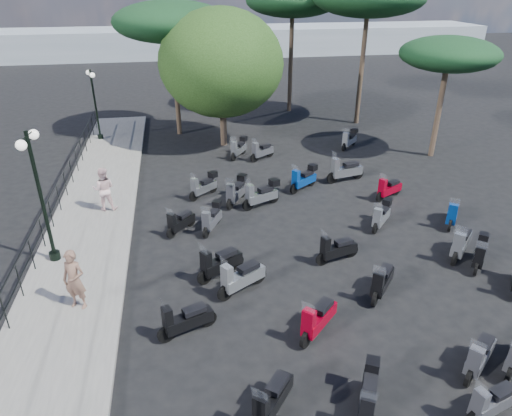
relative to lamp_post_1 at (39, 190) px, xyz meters
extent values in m
plane|color=black|center=(7.30, -1.24, -2.59)|extent=(120.00, 120.00, 0.00)
cube|color=slate|center=(0.80, 1.76, -2.52)|extent=(3.00, 30.00, 0.15)
cylinder|color=black|center=(-0.50, -3.23, -1.89)|extent=(0.04, 0.04, 1.10)
cylinder|color=black|center=(-0.50, -1.86, -1.89)|extent=(0.04, 0.04, 1.10)
cylinder|color=black|center=(-0.50, -0.50, -1.89)|extent=(0.04, 0.04, 1.10)
cylinder|color=black|center=(-0.50, 0.87, -1.89)|extent=(0.04, 0.04, 1.10)
cylinder|color=black|center=(-0.50, 2.24, -1.89)|extent=(0.04, 0.04, 1.10)
cylinder|color=black|center=(-0.50, 3.61, -1.89)|extent=(0.04, 0.04, 1.10)
cylinder|color=black|center=(-0.50, 4.98, -1.89)|extent=(0.04, 0.04, 1.10)
cylinder|color=black|center=(-0.50, 6.35, -1.89)|extent=(0.04, 0.04, 1.10)
cylinder|color=black|center=(-0.50, 7.71, -1.89)|extent=(0.04, 0.04, 1.10)
cylinder|color=black|center=(-0.50, 9.08, -1.89)|extent=(0.04, 0.04, 1.10)
cylinder|color=black|center=(-0.50, 10.45, -1.89)|extent=(0.04, 0.04, 1.10)
cylinder|color=black|center=(-0.50, 11.82, -1.89)|extent=(0.04, 0.04, 1.10)
cylinder|color=black|center=(-0.50, 13.19, -1.89)|extent=(0.04, 0.04, 1.10)
cylinder|color=black|center=(-0.50, 14.56, -1.89)|extent=(0.04, 0.04, 1.10)
cube|color=black|center=(-0.50, 1.56, -1.36)|extent=(0.04, 26.00, 0.04)
cube|color=black|center=(-0.50, 1.56, -1.89)|extent=(0.04, 26.00, 0.04)
cylinder|color=black|center=(0.00, 0.00, -2.31)|extent=(0.34, 0.34, 0.26)
cylinder|color=black|center=(0.00, 0.00, -0.30)|extent=(0.12, 0.12, 4.28)
cylinder|color=black|center=(0.00, 0.00, 1.68)|extent=(0.14, 0.96, 0.04)
sphere|color=white|center=(0.05, 0.48, 1.57)|extent=(0.30, 0.30, 0.30)
sphere|color=white|center=(-0.05, -0.48, 1.57)|extent=(0.30, 0.30, 0.30)
cylinder|color=black|center=(-0.05, 12.52, -2.33)|extent=(0.30, 0.30, 0.23)
cylinder|color=black|center=(-0.05, 12.52, -0.54)|extent=(0.10, 0.10, 3.80)
cylinder|color=black|center=(-0.05, 12.52, 1.22)|extent=(0.34, 0.81, 0.04)
sphere|color=white|center=(-0.20, 12.92, 1.12)|extent=(0.27, 0.27, 0.27)
sphere|color=white|center=(0.10, 12.12, 1.12)|extent=(0.27, 0.27, 0.27)
imported|color=brown|center=(1.16, -2.63, -1.56)|extent=(0.76, 0.64, 1.76)
imported|color=beige|center=(1.26, 3.37, -1.58)|extent=(0.87, 0.70, 1.73)
cylinder|color=black|center=(6.06, -6.42, -2.36)|extent=(0.37, 0.43, 0.47)
cube|color=black|center=(5.72, -6.84, -2.18)|extent=(1.07, 1.21, 0.34)
cube|color=black|center=(5.83, -6.71, -1.90)|extent=(0.60, 0.65, 0.14)
cube|color=black|center=(5.37, -7.28, -1.90)|extent=(0.37, 0.35, 0.69)
plane|color=white|center=(5.33, -7.32, -1.46)|extent=(0.34, 0.30, 0.37)
cylinder|color=black|center=(3.51, -4.29, -2.36)|extent=(0.47, 0.26, 0.47)
cylinder|color=black|center=(4.60, -3.88, -2.36)|extent=(0.47, 0.26, 0.47)
cube|color=black|center=(4.10, -4.06, -2.18)|extent=(1.30, 0.76, 0.33)
cube|color=black|center=(4.25, -4.01, -1.91)|extent=(0.65, 0.48, 0.14)
cube|color=black|center=(3.58, -4.26, -1.91)|extent=(0.30, 0.35, 0.68)
plane|color=white|center=(3.52, -4.28, -1.47)|extent=(0.20, 0.37, 0.36)
cylinder|color=black|center=(3.71, 0.92, -2.38)|extent=(0.36, 0.37, 0.42)
cylinder|color=black|center=(4.44, 1.70, -2.38)|extent=(0.36, 0.37, 0.42)
cube|color=black|center=(4.11, 1.34, -2.22)|extent=(1.01, 1.04, 0.30)
cube|color=black|center=(4.21, 1.45, -1.97)|extent=(0.56, 0.57, 0.12)
cube|color=black|center=(3.76, 0.98, -1.97)|extent=(0.33, 0.32, 0.62)
plane|color=white|center=(3.73, 0.94, -1.58)|extent=(0.29, 0.28, 0.33)
cylinder|color=black|center=(4.93, 0.73, -2.37)|extent=(0.28, 0.44, 0.44)
cylinder|color=black|center=(5.43, 1.72, -2.37)|extent=(0.28, 0.44, 0.44)
cube|color=#494A4F|center=(5.20, 1.27, -2.21)|extent=(0.83, 1.21, 0.31)
cube|color=black|center=(5.27, 1.41, -1.95)|extent=(0.50, 0.62, 0.13)
cube|color=#494A4F|center=(4.96, 0.80, -1.95)|extent=(0.34, 0.31, 0.64)
plane|color=white|center=(4.94, 0.75, -1.53)|extent=(0.34, 0.23, 0.34)
cube|color=black|center=(5.44, 1.73, -1.78)|extent=(0.41, 0.41, 0.24)
cylinder|color=black|center=(4.68, 3.81, -2.37)|extent=(0.40, 0.36, 0.45)
cylinder|color=black|center=(5.54, 4.52, -2.37)|extent=(0.40, 0.36, 0.45)
cube|color=gray|center=(5.14, 4.19, -2.20)|extent=(1.13, 1.02, 0.32)
cube|color=black|center=(5.26, 4.30, -1.94)|extent=(0.61, 0.57, 0.13)
cube|color=gray|center=(4.73, 3.85, -1.94)|extent=(0.34, 0.35, 0.65)
plane|color=white|center=(4.69, 3.82, -1.52)|extent=(0.28, 0.32, 0.35)
cube|color=black|center=(5.55, 4.53, -1.77)|extent=(0.43, 0.43, 0.24)
cylinder|color=black|center=(7.93, -6.69, -2.37)|extent=(0.29, 0.43, 0.44)
cube|color=black|center=(7.69, -7.14, -2.21)|extent=(0.84, 1.20, 0.31)
cube|color=black|center=(7.76, -7.00, -1.95)|extent=(0.51, 0.62, 0.13)
cube|color=black|center=(7.44, -7.60, -1.95)|extent=(0.34, 0.31, 0.65)
plane|color=white|center=(7.41, -7.65, -1.53)|extent=(0.34, 0.23, 0.34)
cube|color=black|center=(7.94, -6.68, -1.78)|extent=(0.41, 0.42, 0.24)
cylinder|color=black|center=(6.93, -5.09, -2.35)|extent=(0.42, 0.42, 0.49)
cylinder|color=black|center=(7.81, -4.23, -2.35)|extent=(0.42, 0.42, 0.49)
cube|color=#980118|center=(7.41, -4.62, -2.16)|extent=(1.20, 1.18, 0.35)
cube|color=black|center=(7.53, -4.50, -1.88)|extent=(0.65, 0.65, 0.14)
cube|color=#980118|center=(6.99, -5.03, -1.88)|extent=(0.38, 0.38, 0.72)
plane|color=white|center=(6.95, -5.07, -1.41)|extent=(0.33, 0.33, 0.38)
cylinder|color=black|center=(5.17, -2.89, -2.34)|extent=(0.49, 0.35, 0.51)
cylinder|color=black|center=(6.27, -2.23, -2.34)|extent=(0.49, 0.35, 0.51)
cube|color=gray|center=(5.77, -2.53, -2.15)|extent=(1.37, 1.02, 0.36)
cube|color=black|center=(5.92, -2.44, -1.85)|extent=(0.71, 0.60, 0.15)
cube|color=gray|center=(5.25, -2.85, -1.85)|extent=(0.37, 0.39, 0.75)
plane|color=white|center=(5.19, -2.88, -1.37)|extent=(0.28, 0.39, 0.40)
cylinder|color=black|center=(4.65, -2.01, -2.34)|extent=(0.48, 0.35, 0.50)
cylinder|color=black|center=(5.72, -1.37, -2.34)|extent=(0.48, 0.35, 0.50)
cube|color=black|center=(5.23, -1.66, -2.16)|extent=(1.34, 1.00, 0.35)
cube|color=black|center=(5.38, -1.57, -1.87)|extent=(0.70, 0.59, 0.15)
cube|color=black|center=(4.73, -1.97, -1.87)|extent=(0.36, 0.39, 0.73)
plane|color=white|center=(4.67, -2.00, -1.40)|extent=(0.28, 0.38, 0.39)
cylinder|color=black|center=(6.04, 2.77, -2.35)|extent=(0.34, 0.47, 0.49)
cylinder|color=black|center=(6.69, 3.80, -2.35)|extent=(0.34, 0.47, 0.49)
cube|color=#494A4F|center=(6.39, 3.33, -2.17)|extent=(0.99, 1.30, 0.34)
cube|color=black|center=(6.48, 3.48, -1.88)|extent=(0.58, 0.68, 0.14)
cube|color=#494A4F|center=(6.09, 2.84, -1.88)|extent=(0.38, 0.35, 0.71)
plane|color=white|center=(6.05, 2.79, -1.43)|extent=(0.37, 0.27, 0.38)
cube|color=black|center=(6.70, 3.82, -1.70)|extent=(0.46, 0.46, 0.26)
cylinder|color=black|center=(6.92, 8.11, -2.37)|extent=(0.33, 0.42, 0.45)
cylinder|color=black|center=(7.56, 9.02, -2.37)|extent=(0.33, 0.42, 0.45)
cube|color=gray|center=(7.27, 8.60, -2.20)|extent=(0.96, 1.17, 0.32)
cube|color=black|center=(7.36, 8.73, -1.94)|extent=(0.55, 0.62, 0.13)
cube|color=gray|center=(6.96, 8.17, -1.94)|extent=(0.35, 0.33, 0.65)
plane|color=white|center=(6.93, 8.12, -1.52)|extent=(0.33, 0.26, 0.35)
cube|color=black|center=(7.57, 9.04, -1.77)|extent=(0.43, 0.43, 0.24)
cylinder|color=black|center=(10.71, -7.59, -2.37)|extent=(0.45, 0.21, 0.44)
cube|color=#494A4F|center=(10.23, -7.74, -2.21)|extent=(1.23, 0.63, 0.31)
cube|color=black|center=(10.38, -7.69, -1.95)|extent=(0.60, 0.42, 0.13)
cube|color=#494A4F|center=(9.72, -7.88, -1.95)|extent=(0.27, 0.32, 0.64)
plane|color=white|center=(9.67, -7.90, -1.54)|extent=(0.17, 0.35, 0.34)
cylinder|color=black|center=(9.29, -3.87, -2.36)|extent=(0.38, 0.43, 0.48)
cylinder|color=black|center=(10.06, -2.96, -2.36)|extent=(0.38, 0.43, 0.48)
cube|color=black|center=(9.71, -3.37, -2.18)|extent=(1.09, 1.20, 0.34)
cube|color=black|center=(9.81, -3.25, -1.90)|extent=(0.61, 0.65, 0.14)
cube|color=black|center=(9.34, -3.81, -1.90)|extent=(0.37, 0.36, 0.69)
plane|color=white|center=(9.30, -3.85, -1.45)|extent=(0.34, 0.30, 0.37)
cylinder|color=black|center=(8.45, -1.67, -2.37)|extent=(0.46, 0.21, 0.46)
cylinder|color=black|center=(9.55, -1.37, -2.37)|extent=(0.46, 0.21, 0.46)
cube|color=black|center=(9.04, -1.51, -2.19)|extent=(1.28, 0.64, 0.32)
cube|color=black|center=(9.20, -1.47, -1.93)|extent=(0.62, 0.43, 0.13)
cube|color=black|center=(8.52, -1.65, -1.93)|extent=(0.28, 0.33, 0.66)
plane|color=white|center=(8.47, -1.67, -1.50)|extent=(0.17, 0.37, 0.35)
cylinder|color=black|center=(6.74, 2.56, -2.34)|extent=(0.50, 0.29, 0.50)
cylinder|color=black|center=(7.87, 3.05, -2.34)|extent=(0.50, 0.29, 0.50)
cube|color=gray|center=(7.35, 2.82, -2.16)|extent=(1.37, 0.86, 0.35)
cube|color=black|center=(7.51, 2.89, -1.87)|extent=(0.69, 0.53, 0.14)
cube|color=gray|center=(6.81, 2.59, -1.87)|extent=(0.33, 0.38, 0.72)
plane|color=white|center=(6.75, 2.57, -1.40)|extent=(0.23, 0.39, 0.38)
cube|color=black|center=(7.89, 3.06, -1.68)|extent=(0.45, 0.44, 0.27)
cylinder|color=black|center=(7.91, 7.73, -2.37)|extent=(0.43, 0.33, 0.45)
cylinder|color=black|center=(8.85, 8.35, -2.37)|extent=(0.43, 0.33, 0.45)
cube|color=#494A4F|center=(8.42, 8.07, -2.20)|extent=(1.20, 0.94, 0.32)
cube|color=black|center=(8.55, 8.16, -1.93)|extent=(0.63, 0.55, 0.13)
cube|color=#494A4F|center=(7.97, 7.77, -1.93)|extent=(0.33, 0.35, 0.66)
plane|color=white|center=(7.92, 7.74, -1.51)|extent=(0.26, 0.34, 0.35)
cylinder|color=black|center=(11.16, -7.00, -2.36)|extent=(0.43, 0.37, 0.47)
cylinder|color=black|center=(12.97, -3.03, -2.38)|extent=(0.35, 0.39, 0.43)
cylinder|color=black|center=(13.66, -2.20, -2.38)|extent=(0.35, 0.39, 0.43)
cube|color=black|center=(13.35, -2.58, -2.21)|extent=(0.98, 1.10, 0.31)
cube|color=black|center=(13.44, -2.46, -1.96)|extent=(0.55, 0.59, 0.13)
cube|color=black|center=(13.02, -2.98, -1.96)|extent=(0.34, 0.33, 0.63)
plane|color=white|center=(12.98, -3.02, -1.55)|extent=(0.31, 0.27, 0.34)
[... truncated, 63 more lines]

